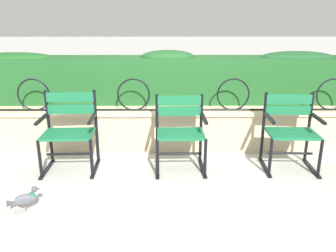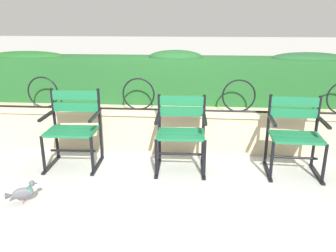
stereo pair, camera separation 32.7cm
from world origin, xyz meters
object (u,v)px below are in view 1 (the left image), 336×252
Objects in this scene: park_chair_left at (69,129)px; park_chair_centre at (180,130)px; park_chair_right at (290,129)px; pigeon_near_chairs at (25,199)px.

park_chair_left is 1.28m from park_chair_centre.
pigeon_near_chairs is at bearing -160.69° from park_chair_right.
park_chair_left is 1.04m from pigeon_near_chairs.
park_chair_left is 1.06× the size of park_chair_centre.
park_chair_right is at bearing 0.18° from park_chair_left.
park_chair_right reaches higher than pigeon_near_chairs.
park_chair_centre is at bearing 0.13° from park_chair_left.
park_chair_right reaches higher than park_chair_centre.
park_chair_right is 3.08× the size of pigeon_near_chairs.
park_chair_centre is at bearing -179.77° from park_chair_right.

